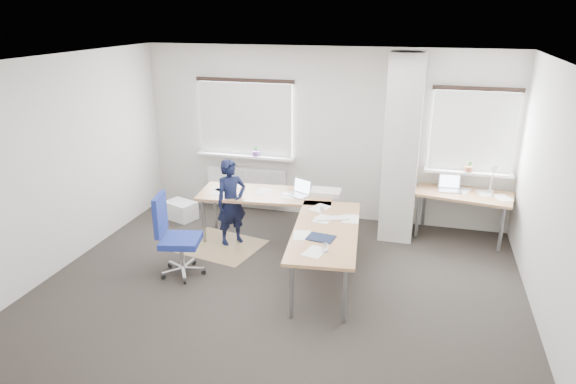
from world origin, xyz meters
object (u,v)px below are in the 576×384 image
(desk_side, at_px, (464,196))
(task_chair, at_px, (179,253))
(person, at_px, (231,202))
(desk_main, at_px, (297,212))

(desk_side, distance_m, task_chair, 4.27)
(task_chair, distance_m, person, 1.20)
(task_chair, relative_size, person, 0.86)
(desk_side, relative_size, task_chair, 1.35)
(desk_main, bearing_deg, task_chair, -153.43)
(task_chair, bearing_deg, desk_side, 19.06)
(desk_main, relative_size, person, 2.05)
(desk_main, distance_m, task_chair, 1.68)
(desk_main, bearing_deg, person, 161.67)
(desk_main, height_order, person, person)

